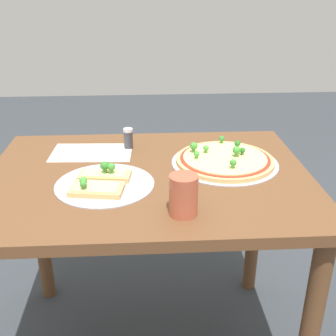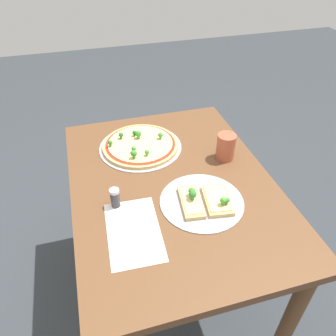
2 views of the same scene
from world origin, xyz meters
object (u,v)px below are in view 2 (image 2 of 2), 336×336
object	(u,v)px
pizza_tray_whole	(140,145)
pizza_tray_slice	(204,201)
dining_table	(172,203)
condiment_shaker	(115,198)
drinking_cup	(226,147)

from	to	relation	value
pizza_tray_whole	pizza_tray_slice	bearing A→B (deg)	-160.04
dining_table	pizza_tray_whole	bearing A→B (deg)	15.05
pizza_tray_slice	dining_table	bearing A→B (deg)	28.27
pizza_tray_whole	condiment_shaker	size ratio (longest dim) A/B	4.75
pizza_tray_whole	condiment_shaker	distance (m)	0.38
dining_table	drinking_cup	world-z (taller)	drinking_cup
drinking_cup	condiment_shaker	bearing A→B (deg)	108.03
pizza_tray_slice	drinking_cup	bearing A→B (deg)	-38.12
dining_table	pizza_tray_slice	bearing A→B (deg)	-151.73
pizza_tray_whole	condiment_shaker	bearing A→B (deg)	154.30
drinking_cup	condiment_shaker	xyz separation A→B (m)	(-0.16, 0.50, -0.02)
pizza_tray_whole	pizza_tray_slice	xyz separation A→B (m)	(-0.41, -0.15, -0.00)
drinking_cup	pizza_tray_whole	bearing A→B (deg)	62.26
pizza_tray_whole	drinking_cup	bearing A→B (deg)	-117.74
pizza_tray_slice	condiment_shaker	world-z (taller)	condiment_shaker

